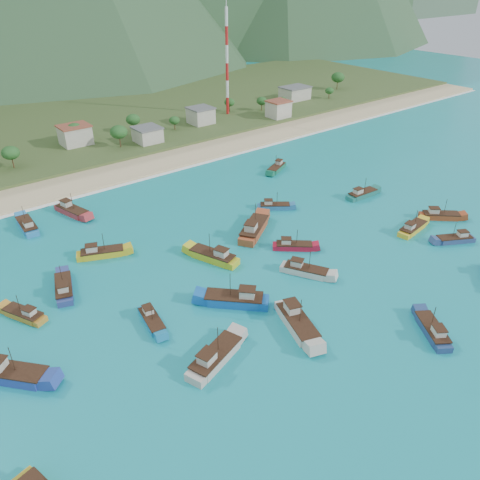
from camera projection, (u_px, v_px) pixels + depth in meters
ground at (286, 293)px, 92.11m from camera, size 600.00×600.00×0.00m
beach at (113, 174)px, 145.76m from camera, size 400.00×18.00×1.20m
land at (47, 128)px, 187.18m from camera, size 400.00×110.00×2.40m
surf_line at (126, 183)px, 139.31m from camera, size 400.00×2.50×0.08m
village at (123, 132)px, 168.04m from camera, size 208.45×30.76×6.50m
vegetation at (71, 140)px, 157.94m from camera, size 280.77×25.86×8.76m
radio_tower at (227, 63)px, 190.04m from camera, size 1.20×1.20×41.21m
boat_0 at (274, 207)px, 124.40m from camera, size 8.49×7.33×5.15m
boat_1 at (12, 374)px, 72.48m from camera, size 10.56×11.35×7.08m
boat_2 at (432, 331)px, 81.55m from camera, size 7.73×9.66×5.73m
boat_3 at (455, 240)px, 109.22m from camera, size 9.19×6.67×5.33m
boat_5 at (293, 246)px, 106.47m from camera, size 8.64×7.96×5.37m
boat_6 at (297, 323)px, 83.00m from camera, size 7.29×12.67×7.18m
boat_7 at (440, 216)px, 119.36m from camera, size 9.43×8.82×5.90m
boat_9 at (235, 300)px, 88.71m from camera, size 11.23×11.32×7.27m
boat_10 at (24, 315)px, 85.44m from camera, size 6.29×9.11×5.24m
boat_11 at (213, 257)px, 102.21m from camera, size 7.22×11.93×6.78m
boat_13 at (102, 253)px, 103.66m from camera, size 10.68×6.84×6.09m
boat_14 at (215, 358)px, 75.66m from camera, size 12.20×7.13×6.92m
boat_15 at (27, 226)px, 114.59m from camera, size 3.60×10.69×6.24m
boat_16 at (413, 229)px, 113.56m from camera, size 10.17×4.20×5.83m
boat_18 at (277, 168)px, 148.07m from camera, size 9.83×6.64×5.64m
boat_19 at (362, 195)px, 130.75m from camera, size 10.12×3.53×5.89m
boat_20 at (152, 321)px, 84.07m from camera, size 3.91×8.93×5.10m
boat_24 at (305, 271)px, 97.67m from camera, size 7.54×10.27×5.97m
boat_27 at (72, 211)px, 121.52m from camera, size 5.96×11.47×6.50m
boat_28 at (254, 229)px, 112.52m from camera, size 13.26×10.63×7.86m
boat_29 at (64, 289)px, 92.24m from camera, size 6.03×10.69×6.06m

